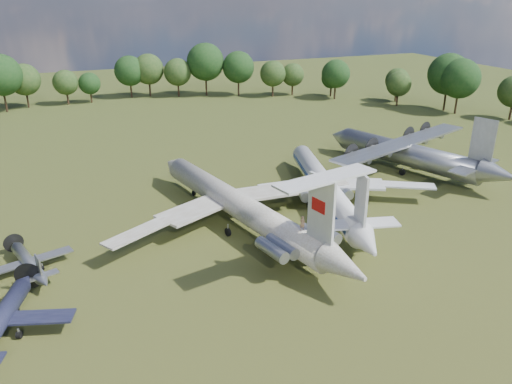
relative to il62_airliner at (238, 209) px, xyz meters
name	(u,v)px	position (x,y,z in m)	size (l,w,h in m)	color
ground	(203,238)	(-5.23, -1.65, -2.28)	(300.00, 300.00, 0.00)	#234015
il62_airliner	(238,209)	(0.00, 0.00, 0.00)	(35.77, 46.50, 4.56)	silver
tu104_jet	(325,191)	(13.66, 1.73, -0.16)	(31.79, 42.38, 4.24)	#BCBCBC
an12_transport	(406,157)	(33.52, 9.39, 0.15)	(33.08, 36.97, 4.86)	#96999E
small_prop_west	(0,325)	(-27.07, -13.26, -1.05)	(12.34, 16.83, 2.47)	black
small_prop_northwest	(29,265)	(-24.97, -2.53, -1.32)	(9.57, 13.05, 1.91)	#A1A4A9
person_on_il62	(302,223)	(2.74, -12.47, 3.10)	(0.60, 0.39, 1.64)	#9C704F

